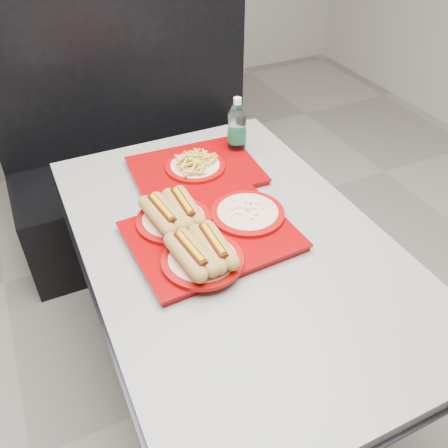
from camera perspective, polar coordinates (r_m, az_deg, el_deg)
name	(u,v)px	position (r m, az deg, el deg)	size (l,w,h in m)	color
ground	(232,376)	(2.06, 0.92, -17.76)	(6.00, 6.00, 0.00)	gray
diner_table	(233,276)	(1.60, 1.14, -6.23)	(0.92, 1.42, 0.75)	black
booth_bench	(141,165)	(2.53, -9.96, 7.01)	(1.30, 0.57, 1.35)	black
tray_near	(205,231)	(1.45, -2.32, -0.90)	(0.52, 0.45, 0.11)	#7B0305
tray_far	(195,168)	(1.77, -3.47, 6.77)	(0.47, 0.38, 0.09)	#7B0305
water_bottle	(237,130)	(1.86, 1.57, 11.23)	(0.07, 0.07, 0.23)	silver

